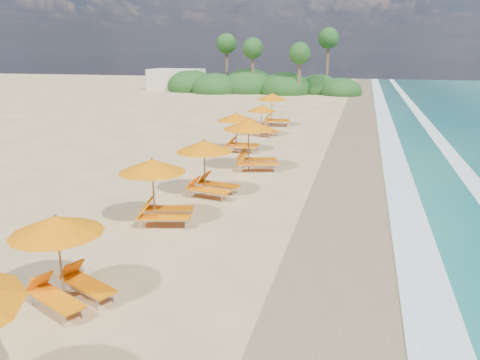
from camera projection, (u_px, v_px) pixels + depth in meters
name	position (u px, v px, depth m)	size (l,w,h in m)	color
ground	(240.00, 214.00, 15.82)	(160.00, 160.00, 0.00)	#D7B97E
wet_sand	(361.00, 225.00, 14.83)	(4.00, 160.00, 0.01)	#8D7D54
surf_foam	(452.00, 232.00, 14.16)	(4.00, 160.00, 0.01)	white
station_3	(63.00, 254.00, 10.00)	(2.66, 2.64, 2.03)	olive
station_4	(159.00, 187.00, 14.70)	(2.69, 2.60, 2.17)	olive
station_5	(208.00, 164.00, 17.55)	(2.61, 2.49, 2.18)	olive
station_6	(253.00, 141.00, 21.37)	(3.05, 2.97, 2.42)	olive
station_7	(239.00, 129.00, 25.29)	(2.31, 2.13, 2.16)	olive
station_8	(264.00, 118.00, 29.96)	(2.60, 2.56, 2.02)	olive
station_9	(274.00, 107.00, 33.92)	(2.85, 2.71, 2.41)	olive
treeline	(256.00, 85.00, 60.37)	(25.80, 8.80, 9.74)	#163D14
beach_building	(176.00, 79.00, 65.55)	(7.00, 5.00, 2.80)	beige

